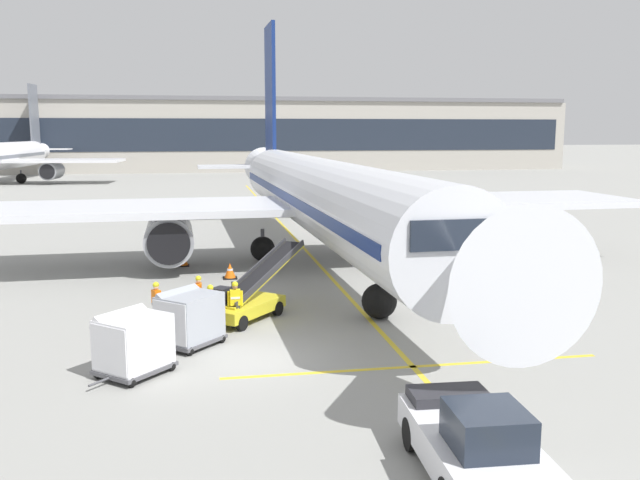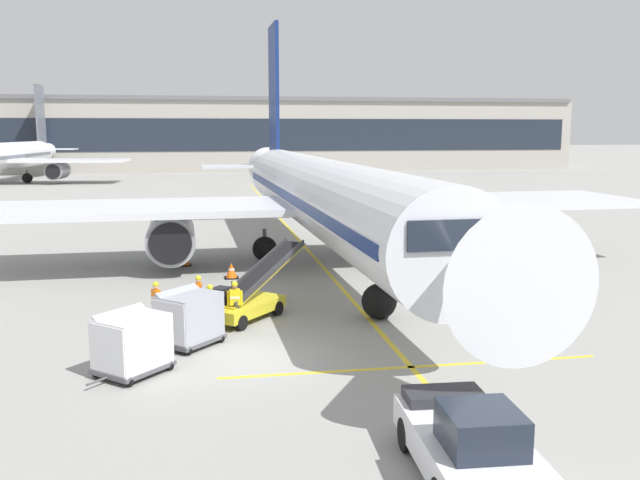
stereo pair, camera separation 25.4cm
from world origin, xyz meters
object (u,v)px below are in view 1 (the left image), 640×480
object	(u,v)px
pushback_tug	(474,441)
safety_cone_wingtip	(184,260)
belt_loader	(248,298)
safety_cone_engine_keepout	(230,271)
baggage_cart_lead	(189,317)
baggage_cart_second	(133,342)
parked_airplane	(318,196)
ground_crew_marshaller	(211,305)
ground_crew_wingwalker	(157,302)
ground_crew_by_carts	(199,295)
ground_crew_by_loader	(235,301)

from	to	relation	value
pushback_tug	safety_cone_wingtip	distance (m)	25.07
belt_loader	pushback_tug	world-z (taller)	belt_loader
safety_cone_engine_keepout	safety_cone_wingtip	size ratio (longest dim) A/B	1.13
safety_cone_wingtip	baggage_cart_lead	bearing A→B (deg)	-88.27
pushback_tug	baggage_cart_second	bearing A→B (deg)	134.51
parked_airplane	safety_cone_engine_keepout	size ratio (longest dim) A/B	60.06
pushback_tug	ground_crew_marshaller	xyz separation A→B (m)	(-5.14, 11.66, 0.17)
parked_airplane	ground_crew_wingwalker	world-z (taller)	parked_airplane
ground_crew_wingwalker	baggage_cart_lead	bearing A→B (deg)	-62.78
belt_loader	safety_cone_engine_keepout	xyz separation A→B (m)	(-0.34, 7.39, -0.44)
ground_crew_wingwalker	safety_cone_wingtip	bearing A→B (deg)	86.36
ground_crew_by_carts	safety_cone_engine_keepout	xyz separation A→B (m)	(1.52, 7.34, -0.62)
ground_crew_by_loader	safety_cone_engine_keepout	xyz separation A→B (m)	(0.21, 8.59, -0.62)
ground_crew_by_loader	pushback_tug	bearing A→B (deg)	-70.58
ground_crew_by_carts	parked_airplane	bearing A→B (deg)	58.71
safety_cone_wingtip	pushback_tug	bearing A→B (deg)	-75.38
ground_crew_by_loader	ground_crew_wingwalker	xyz separation A→B (m)	(-2.84, 0.42, 0.00)
pushback_tug	ground_crew_wingwalker	world-z (taller)	pushback_tug
pushback_tug	ground_crew_marshaller	bearing A→B (deg)	113.79
belt_loader	ground_crew_by_carts	xyz separation A→B (m)	(-1.87, 0.05, 0.18)
belt_loader	ground_crew_by_loader	bearing A→B (deg)	-114.79
baggage_cart_second	ground_crew_by_carts	bearing A→B (deg)	70.87
baggage_cart_second	safety_cone_wingtip	size ratio (longest dim) A/B	3.74
belt_loader	ground_crew_wingwalker	world-z (taller)	belt_loader
safety_cone_engine_keepout	pushback_tug	bearing A→B (deg)	-78.95
ground_crew_by_loader	ground_crew_wingwalker	world-z (taller)	same
ground_crew_by_loader	ground_crew_by_carts	distance (m)	1.81
belt_loader	baggage_cart_second	size ratio (longest dim) A/B	1.95
ground_crew_by_carts	baggage_cart_lead	bearing A→B (deg)	-96.44
ground_crew_by_loader	safety_cone_wingtip	xyz separation A→B (m)	(-2.09, 12.22, -0.67)
baggage_cart_lead	safety_cone_engine_keepout	distance (m)	10.64
parked_airplane	belt_loader	distance (m)	12.08
ground_crew_marshaller	safety_cone_engine_keepout	world-z (taller)	ground_crew_marshaller
belt_loader	safety_cone_engine_keepout	distance (m)	7.41
ground_crew_marshaller	ground_crew_wingwalker	bearing A→B (deg)	157.75
safety_cone_wingtip	parked_airplane	bearing A→B (deg)	-1.94
ground_crew_by_loader	safety_cone_wingtip	size ratio (longest dim) A/B	2.55
ground_crew_by_carts	ground_crew_wingwalker	distance (m)	1.74
safety_cone_engine_keepout	ground_crew_marshaller	bearing A→B (deg)	-97.07
baggage_cart_lead	ground_crew_by_loader	size ratio (longest dim) A/B	1.47
parked_airplane	pushback_tug	world-z (taller)	parked_airplane
baggage_cart_lead	ground_crew_by_carts	distance (m)	3.13
baggage_cart_second	ground_crew_by_loader	bearing A→B (deg)	53.32
baggage_cart_lead	safety_cone_wingtip	bearing A→B (deg)	91.73
pushback_tug	ground_crew_marshaller	distance (m)	12.74
parked_airplane	belt_loader	bearing A→B (deg)	-113.34
parked_airplane	baggage_cart_lead	xyz separation A→B (m)	(-6.87, -13.84, -2.69)
belt_loader	pushback_tug	size ratio (longest dim) A/B	1.11
safety_cone_wingtip	baggage_cart_second	bearing A→B (deg)	-94.07
baggage_cart_lead	ground_crew_marshaller	world-z (taller)	baggage_cart_lead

